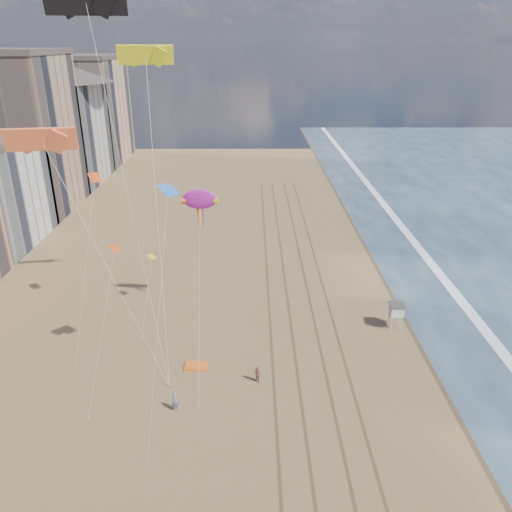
{
  "coord_description": "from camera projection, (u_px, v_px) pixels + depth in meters",
  "views": [
    {
      "loc": [
        -3.14,
        -21.95,
        30.26
      ],
      "look_at": [
        -2.85,
        26.0,
        9.5
      ],
      "focal_mm": 35.0,
      "sensor_mm": 36.0,
      "label": 1
    }
  ],
  "objects": [
    {
      "name": "kite_flyer_a",
      "position": [
        175.0,
        402.0,
        44.05
      ],
      "size": [
        0.77,
        0.64,
        1.83
      ],
      "primitive_type": "imported",
      "rotation": [
        0.0,
        0.0,
        0.34
      ],
      "color": "slate",
      "rests_on": "ground"
    },
    {
      "name": "buildings",
      "position": [
        8.0,
        145.0,
        86.73
      ],
      "size": [
        34.72,
        131.35,
        29.0
      ],
      "color": "#C6B284",
      "rests_on": "ground"
    },
    {
      "name": "foam",
      "position": [
        443.0,
        278.0,
        69.02
      ],
      "size": [
        260.0,
        260.0,
        0.0
      ],
      "primitive_type": "plane",
      "color": "white",
      "rests_on": "ground"
    },
    {
      "name": "tracks",
      "position": [
        301.0,
        315.0,
        59.72
      ],
      "size": [
        7.68,
        120.0,
        0.01
      ],
      "color": "brown",
      "rests_on": "ground"
    },
    {
      "name": "grounded_kite",
      "position": [
        196.0,
        366.0,
        50.19
      ],
      "size": [
        2.27,
        1.49,
        0.25
      ],
      "primitive_type": "cube",
      "rotation": [
        0.0,
        0.0,
        -0.03
      ],
      "color": "orange",
      "rests_on": "ground"
    },
    {
      "name": "kite_flyer_b",
      "position": [
        257.0,
        375.0,
        47.69
      ],
      "size": [
        1.06,
        1.07,
        1.75
      ],
      "primitive_type": "imported",
      "rotation": [
        0.0,
        0.0,
        -0.82
      ],
      "color": "#945F4B",
      "rests_on": "ground"
    },
    {
      "name": "lifeguard_stand",
      "position": [
        396.0,
        310.0,
        56.15
      ],
      "size": [
        1.71,
        1.71,
        3.08
      ],
      "color": "silver",
      "rests_on": "ground"
    },
    {
      "name": "wet_sand",
      "position": [
        413.0,
        278.0,
        69.0
      ],
      "size": [
        260.0,
        260.0,
        0.0
      ],
      "primitive_type": "plane",
      "color": "#42301E",
      "rests_on": "ground"
    },
    {
      "name": "parafoils",
      "position": [
        95.0,
        56.0,
        42.05
      ],
      "size": [
        11.2,
        16.35,
        11.91
      ],
      "color": "black",
      "rests_on": "ground"
    },
    {
      "name": "small_kites",
      "position": [
        132.0,
        209.0,
        47.6
      ],
      "size": [
        11.72,
        17.09,
        13.02
      ],
      "color": "#C4DA17",
      "rests_on": "ground"
    },
    {
      "name": "show_kite",
      "position": [
        200.0,
        200.0,
        54.73
      ],
      "size": [
        4.13,
        9.11,
        21.83
      ],
      "color": "#9F188F",
      "rests_on": "ground"
    }
  ]
}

